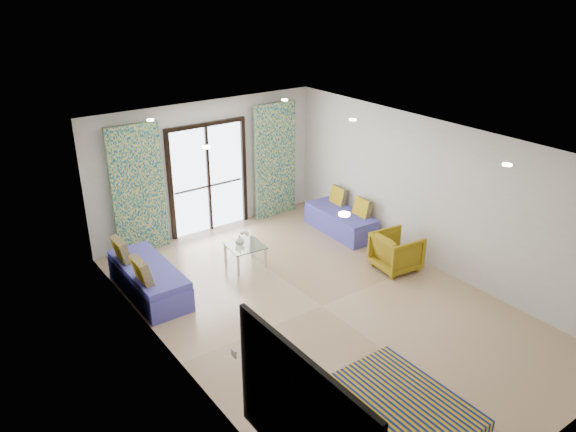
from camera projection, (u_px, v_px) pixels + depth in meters
floor at (322, 306)px, 9.09m from camera, size 5.00×7.50×0.01m
ceiling at (326, 145)px, 8.02m from camera, size 5.00×7.50×0.01m
wall_back at (207, 167)px, 11.35m from camera, size 5.00×0.01×2.70m
wall_front at (554, 355)px, 5.76m from camera, size 5.00×0.01×2.70m
wall_left at (173, 278)px, 7.22m from camera, size 0.01×7.50×2.70m
wall_right at (434, 196)px, 9.90m from camera, size 0.01×7.50×2.70m
balcony_door at (208, 172)px, 11.36m from camera, size 1.76×0.08×2.28m
balcony_rail at (209, 186)px, 11.49m from camera, size 1.52×0.03×0.04m
curtain_left at (138, 190)px, 10.42m from camera, size 1.00×0.10×2.50m
curtain_right at (275, 160)px, 12.09m from camera, size 1.00×0.10×2.50m
downlight_a at (344, 214)px, 5.79m from camera, size 0.12×0.12×0.02m
downlight_b at (507, 165)px, 7.29m from camera, size 0.12×0.12×0.02m
downlight_c at (206, 147)px, 8.03m from camera, size 0.12×0.12×0.02m
downlight_d at (353, 120)px, 9.53m from camera, size 0.12×0.12×0.02m
downlight_e at (150, 120)px, 9.52m from camera, size 0.12×0.12×0.02m
downlight_f at (285, 100)px, 11.02m from camera, size 0.12×0.12×0.02m
headboard at (302, 419)px, 5.35m from camera, size 0.06×2.10×1.50m
switch_plate at (234, 353)px, 6.27m from camera, size 0.02×0.10×0.10m
daybed_left at (148, 279)px, 9.33m from camera, size 0.73×1.88×0.93m
daybed_right at (341, 220)px, 11.61m from camera, size 0.72×1.70×0.83m
coffee_table at (245, 247)px, 10.21m from camera, size 0.69×0.69×0.73m
vase at (240, 240)px, 10.17m from camera, size 0.21×0.22×0.18m
armchair at (397, 250)px, 10.10m from camera, size 0.77×0.81×0.75m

